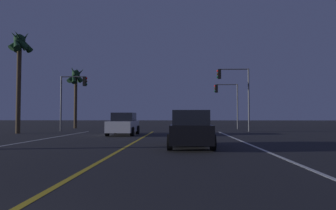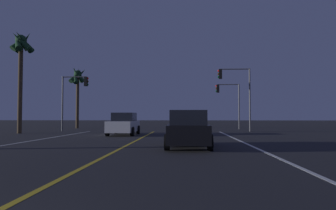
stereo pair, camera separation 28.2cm
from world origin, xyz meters
name	(u,v)px [view 2 (the right image)]	position (x,y,z in m)	size (l,w,h in m)	color
lane_edge_right	(270,154)	(6.05, 10.09, 0.00)	(0.16, 32.17, 0.01)	silver
lane_center_divider	(111,153)	(0.00, 10.09, 0.00)	(0.16, 32.17, 0.01)	gold
car_lead_same_lane	(188,129)	(3.00, 12.46, 0.82)	(2.02, 4.30, 1.70)	black
car_oncoming	(124,124)	(-1.81, 21.24, 0.82)	(2.02, 4.30, 1.70)	black
traffic_light_near_right	(235,85)	(7.55, 26.67, 4.34)	(3.03, 0.36, 5.89)	#4C4C51
traffic_light_near_left	(75,91)	(-7.70, 26.67, 3.90)	(2.61, 0.36, 5.27)	#4C4C51
traffic_light_far_right	(228,96)	(7.65, 32.17, 3.73)	(2.66, 0.36, 5.03)	#4C4C51
palm_tree_left_mid	(21,51)	(-10.90, 22.72, 6.91)	(2.05, 2.14, 8.67)	#473826
palm_tree_left_far	(78,79)	(-9.90, 33.34, 5.82)	(2.17, 2.23, 7.46)	#473826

